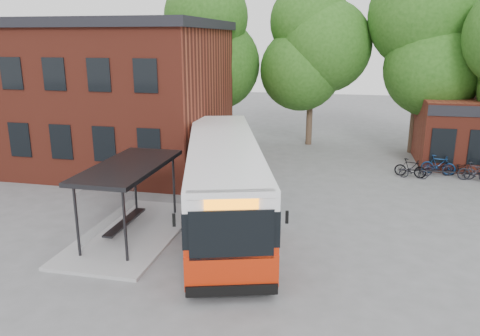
% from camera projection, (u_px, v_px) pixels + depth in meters
% --- Properties ---
extents(ground, '(100.00, 100.00, 0.00)m').
position_uv_depth(ground, '(249.00, 234.00, 18.51)').
color(ground, '#5D5D5F').
extents(station_building, '(18.40, 10.40, 8.50)m').
position_uv_depth(station_building, '(70.00, 93.00, 28.55)').
color(station_building, maroon).
rests_on(station_building, ground).
extents(bus_shelter, '(3.60, 7.00, 2.90)m').
position_uv_depth(bus_shelter, '(131.00, 200.00, 18.12)').
color(bus_shelter, '#252528').
rests_on(bus_shelter, ground).
extents(bike_rail, '(5.20, 0.10, 0.38)m').
position_uv_depth(bike_rail, '(448.00, 175.00, 25.93)').
color(bike_rail, '#252528').
rests_on(bike_rail, ground).
extents(tree_0, '(7.92, 7.92, 11.00)m').
position_uv_depth(tree_0, '(212.00, 67.00, 33.34)').
color(tree_0, '#214F15').
rests_on(tree_0, ground).
extents(tree_1, '(7.92, 7.92, 10.40)m').
position_uv_depth(tree_1, '(311.00, 72.00, 32.90)').
color(tree_1, '#214F15').
rests_on(tree_1, ground).
extents(tree_2, '(7.92, 7.92, 11.00)m').
position_uv_depth(tree_2, '(419.00, 70.00, 30.42)').
color(tree_2, '#214F15').
rests_on(tree_2, ground).
extents(city_bus, '(6.55, 13.68, 3.41)m').
position_uv_depth(city_bus, '(223.00, 181.00, 19.63)').
color(city_bus, '#B32409').
rests_on(city_bus, ground).
extents(bicycle_0, '(1.59, 0.70, 0.81)m').
position_uv_depth(bicycle_0, '(414.00, 171.00, 25.80)').
color(bicycle_0, '#222229').
rests_on(bicycle_0, ground).
extents(bicycle_1, '(1.80, 0.98, 1.04)m').
position_uv_depth(bicycle_1, '(410.00, 168.00, 26.04)').
color(bicycle_1, black).
rests_on(bicycle_1, ground).
extents(bicycle_2, '(1.78, 1.03, 0.88)m').
position_uv_depth(bicycle_2, '(437.00, 168.00, 26.27)').
color(bicycle_2, black).
rests_on(bicycle_2, ground).
extents(bicycle_3, '(1.91, 0.81, 1.11)m').
position_uv_depth(bicycle_3, '(438.00, 165.00, 26.55)').
color(bicycle_3, navy).
rests_on(bicycle_3, ground).
extents(bicycle_4, '(1.66, 1.15, 0.83)m').
position_uv_depth(bicycle_4, '(460.00, 168.00, 26.53)').
color(bicycle_4, black).
rests_on(bicycle_4, ground).
extents(bicycle_5, '(1.82, 0.92, 1.05)m').
position_uv_depth(bicycle_5, '(475.00, 172.00, 25.25)').
color(bicycle_5, black).
rests_on(bicycle_5, ground).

